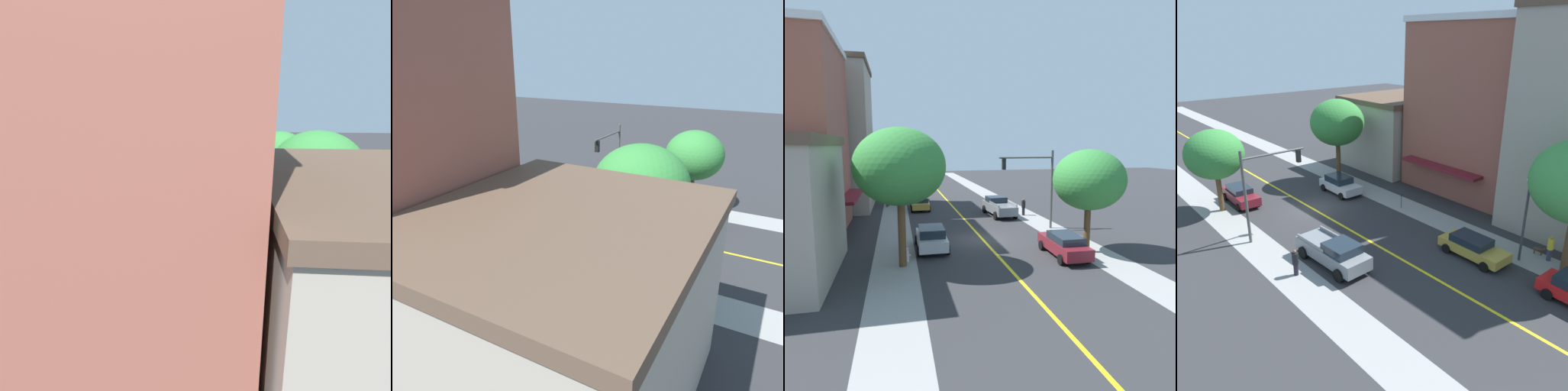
# 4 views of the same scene
# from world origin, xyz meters

# --- Properties ---
(ground_plane) EXTENTS (140.00, 140.00, 0.00)m
(ground_plane) POSITION_xyz_m (0.00, 0.00, 0.00)
(ground_plane) COLOR #2D2D30
(sidewalk_left) EXTENTS (2.58, 126.00, 0.01)m
(sidewalk_left) POSITION_xyz_m (-6.38, 0.00, 0.00)
(sidewalk_left) COLOR gray
(sidewalk_left) RESTS_ON ground
(sidewalk_right) EXTENTS (2.58, 126.00, 0.01)m
(sidewalk_right) POSITION_xyz_m (6.38, 0.00, 0.00)
(sidewalk_right) COLOR gray
(sidewalk_right) RESTS_ON ground
(road_centerline_stripe) EXTENTS (0.20, 126.00, 0.00)m
(road_centerline_stripe) POSITION_xyz_m (0.00, 0.00, 0.00)
(road_centerline_stripe) COLOR yellow
(road_centerline_stripe) RESTS_ON ground
(pale_office_building) EXTENTS (9.58, 10.95, 15.05)m
(pale_office_building) POSITION_xyz_m (-14.43, 5.04, 7.53)
(pale_office_building) COLOR #935142
(pale_office_building) RESTS_ON ground
(street_tree_right_corner) EXTENTS (5.15, 5.15, 7.98)m
(street_tree_right_corner) POSITION_xyz_m (-5.90, -4.62, 5.76)
(street_tree_right_corner) COLOR brown
(street_tree_right_corner) RESTS_ON ground
(street_tree_left_far) EXTENTS (4.59, 4.59, 6.72)m
(street_tree_left_far) POSITION_xyz_m (5.90, -4.57, 4.75)
(street_tree_left_far) COLOR brown
(street_tree_left_far) RESTS_ON ground
(fire_hydrant) EXTENTS (0.44, 0.24, 0.87)m
(fire_hydrant) POSITION_xyz_m (-5.63, -3.85, 0.43)
(fire_hydrant) COLOR silver
(fire_hydrant) RESTS_ON ground
(parking_meter) EXTENTS (0.12, 0.18, 1.35)m
(parking_meter) POSITION_xyz_m (-5.75, 4.54, 0.89)
(parking_meter) COLOR #4C4C51
(parking_meter) RESTS_ON ground
(traffic_light_mast) EXTENTS (4.68, 0.32, 6.54)m
(traffic_light_mast) POSITION_xyz_m (5.08, 2.21, 4.29)
(traffic_light_mast) COLOR #474C47
(traffic_light_mast) RESTS_ON ground
(maroon_sedan_right_curb) EXTENTS (2.06, 4.73, 1.48)m
(maroon_sedan_right_curb) POSITION_xyz_m (4.03, -5.11, 0.78)
(maroon_sedan_right_curb) COLOR maroon
(maroon_sedan_right_curb) RESTS_ON ground
(silver_sedan_left_curb) EXTENTS (2.11, 4.34, 1.58)m
(silver_sedan_left_curb) POSITION_xyz_m (-3.96, -1.68, 0.82)
(silver_sedan_left_curb) COLOR #B7BABF
(silver_sedan_left_curb) RESTS_ON ground
(gold_sedan_left_curb) EXTENTS (2.04, 4.55, 1.40)m
(gold_sedan_left_curb) POSITION_xyz_m (-3.75, 13.34, 0.75)
(gold_sedan_left_curb) COLOR #B29338
(gold_sedan_left_curb) RESTS_ON ground
(grey_pickup_truck) EXTENTS (2.42, 5.49, 1.79)m
(grey_pickup_truck) POSITION_xyz_m (3.69, 8.40, 0.91)
(grey_pickup_truck) COLOR slate
(grey_pickup_truck) RESTS_ON ground
(pedestrian_black_shirt) EXTENTS (0.38, 0.38, 1.69)m
(pedestrian_black_shirt) POSITION_xyz_m (6.12, 7.92, 0.88)
(pedestrian_black_shirt) COLOR black
(pedestrian_black_shirt) RESTS_ON ground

